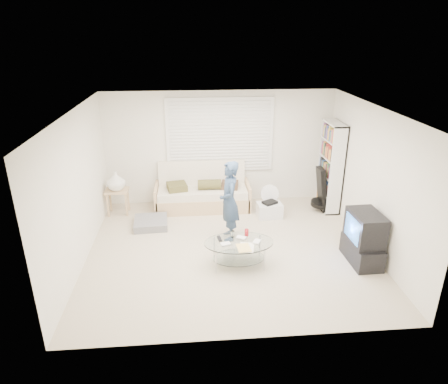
{
  "coord_description": "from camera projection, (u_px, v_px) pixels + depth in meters",
  "views": [
    {
      "loc": [
        -0.63,
        -6.24,
        3.69
      ],
      "look_at": [
        -0.07,
        0.3,
        1.0
      ],
      "focal_mm": 32.0,
      "sensor_mm": 36.0,
      "label": 1
    }
  ],
  "objects": [
    {
      "name": "grey_floor_pillow",
      "position": [
        151.0,
        223.0,
        8.02
      ],
      "size": [
        0.69,
        0.69,
        0.15
      ],
      "primitive_type": "cube",
      "rotation": [
        0.0,
        0.0,
        0.06
      ],
      "color": "slate",
      "rests_on": "ground"
    },
    {
      "name": "standing_person",
      "position": [
        229.0,
        201.0,
        7.3
      ],
      "size": [
        0.39,
        0.57,
        1.52
      ],
      "primitive_type": "imported",
      "rotation": [
        0.0,
        0.0,
        -1.52
      ],
      "color": "navy",
      "rests_on": "ground"
    },
    {
      "name": "guitar_case",
      "position": [
        321.0,
        193.0,
        8.56
      ],
      "size": [
        0.35,
        0.36,
        0.97
      ],
      "color": "black",
      "rests_on": "ground"
    },
    {
      "name": "coffee_table",
      "position": [
        239.0,
        246.0,
        6.61
      ],
      "size": [
        1.15,
        0.73,
        0.55
      ],
      "color": "silver",
      "rests_on": "ground"
    },
    {
      "name": "window_blinds",
      "position": [
        220.0,
        135.0,
        8.64
      ],
      "size": [
        2.32,
        0.08,
        1.62
      ],
      "color": "silver",
      "rests_on": "ground"
    },
    {
      "name": "side_table",
      "position": [
        116.0,
        183.0,
        8.34
      ],
      "size": [
        0.48,
        0.39,
        0.95
      ],
      "color": "tan",
      "rests_on": "ground"
    },
    {
      "name": "ground",
      "position": [
        229.0,
        249.0,
        7.2
      ],
      "size": [
        5.0,
        5.0,
        0.0
      ],
      "primitive_type": "plane",
      "color": "beige",
      "rests_on": "ground"
    },
    {
      "name": "futon_sofa",
      "position": [
        203.0,
        194.0,
        8.77
      ],
      "size": [
        2.05,
        0.83,
        1.0
      ],
      "color": "tan",
      "rests_on": "ground"
    },
    {
      "name": "floor_fan",
      "position": [
        269.0,
        196.0,
        8.51
      ],
      "size": [
        0.38,
        0.26,
        0.64
      ],
      "color": "white",
      "rests_on": "ground"
    },
    {
      "name": "storage_bin",
      "position": [
        269.0,
        210.0,
        8.38
      ],
      "size": [
        0.53,
        0.39,
        0.36
      ],
      "color": "white",
      "rests_on": "ground"
    },
    {
      "name": "bookshelf",
      "position": [
        330.0,
        167.0,
        8.51
      ],
      "size": [
        0.3,
        0.8,
        1.91
      ],
      "color": "white",
      "rests_on": "ground"
    },
    {
      "name": "room_shell",
      "position": [
        227.0,
        155.0,
        7.02
      ],
      "size": [
        5.02,
        4.52,
        2.51
      ],
      "color": "silver",
      "rests_on": "ground"
    },
    {
      "name": "tv_unit",
      "position": [
        364.0,
        238.0,
        6.67
      ],
      "size": [
        0.48,
        0.84,
        0.9
      ],
      "color": "black",
      "rests_on": "ground"
    }
  ]
}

